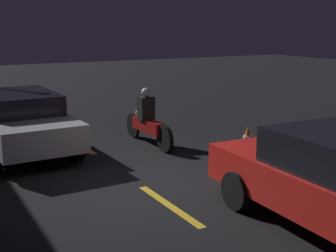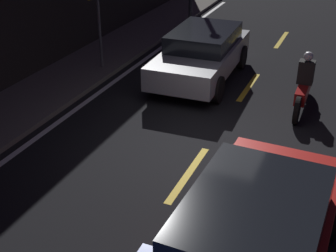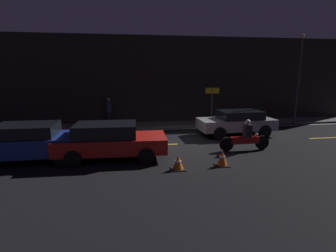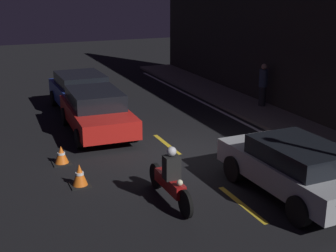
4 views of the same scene
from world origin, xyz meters
TOP-DOWN VIEW (x-y plane):
  - ground_plane at (0.00, 0.00)m, footprint 56.00×56.00m
  - lane_dash_c at (-1.00, 0.00)m, footprint 2.00×0.14m
  - lane_dash_d at (3.50, 0.00)m, footprint 2.00×0.14m
  - lane_dash_e at (8.00, 0.00)m, footprint 2.00×0.14m
  - hatchback_silver at (3.55, 1.36)m, footprint 4.14×1.96m
  - motorcycle at (2.72, -1.47)m, footprint 2.30×0.36m
  - traffic_cone_near at (-0.64, -3.35)m, footprint 0.50×0.50m
  - traffic_cone_mid at (1.05, -3.20)m, footprint 0.49×0.49m

SIDE VIEW (x-z plane):
  - ground_plane at x=0.00m, z-range 0.00..0.00m
  - lane_dash_c at x=-1.00m, z-range 0.00..0.01m
  - lane_dash_d at x=3.50m, z-range 0.00..0.01m
  - lane_dash_e at x=8.00m, z-range 0.00..0.01m
  - traffic_cone_near at x=-0.64m, z-range -0.01..0.52m
  - traffic_cone_mid at x=1.05m, z-range -0.01..0.57m
  - motorcycle at x=2.72m, z-range -0.13..1.25m
  - hatchback_silver at x=3.55m, z-range 0.06..1.42m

